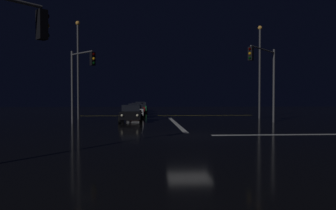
# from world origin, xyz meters

# --- Properties ---
(ground) EXTENTS (120.00, 120.00, 0.10)m
(ground) POSITION_xyz_m (0.00, 0.00, -0.05)
(ground) COLOR black
(stop_line_north) EXTENTS (0.35, 14.58, 0.01)m
(stop_line_north) POSITION_xyz_m (0.00, 8.50, 0.00)
(stop_line_north) COLOR white
(stop_line_north) RESTS_ON ground
(centre_line_ns) EXTENTS (22.00, 0.15, 0.01)m
(centre_line_ns) POSITION_xyz_m (0.00, 20.10, 0.00)
(centre_line_ns) COLOR yellow
(centre_line_ns) RESTS_ON ground
(crosswalk_bar_east) EXTENTS (14.58, 0.40, 0.01)m
(crosswalk_bar_east) POSITION_xyz_m (8.60, 0.00, 0.00)
(crosswalk_bar_east) COLOR white
(crosswalk_bar_east) RESTS_ON ground
(sedan_black) EXTENTS (2.02, 4.33, 1.57)m
(sedan_black) POSITION_xyz_m (-3.94, 10.27, 0.80)
(sedan_black) COLOR black
(sedan_black) RESTS_ON ground
(sedan_silver) EXTENTS (2.02, 4.33, 1.57)m
(sedan_silver) POSITION_xyz_m (-3.79, 16.83, 0.80)
(sedan_silver) COLOR #B7B7BC
(sedan_silver) RESTS_ON ground
(sedan_red) EXTENTS (2.02, 4.33, 1.57)m
(sedan_red) POSITION_xyz_m (-3.74, 22.96, 0.80)
(sedan_red) COLOR maroon
(sedan_red) RESTS_ON ground
(sedan_green) EXTENTS (2.02, 4.33, 1.57)m
(sedan_green) POSITION_xyz_m (-3.52, 29.44, 0.80)
(sedan_green) COLOR #14512D
(sedan_green) RESTS_ON ground
(sedan_white) EXTENTS (2.02, 4.33, 1.57)m
(sedan_white) POSITION_xyz_m (-3.78, 35.78, 0.80)
(sedan_white) COLOR silver
(sedan_white) RESTS_ON ground
(traffic_signal_nw) EXTENTS (2.46, 2.46, 6.21)m
(traffic_signal_nw) POSITION_xyz_m (-7.99, 7.99, 4.22)
(traffic_signal_nw) COLOR #4C4C51
(traffic_signal_nw) RESTS_ON ground
(traffic_signal_ne) EXTENTS (3.61, 3.61, 6.57)m
(traffic_signal_ne) POSITION_xyz_m (7.52, 7.52, 4.55)
(traffic_signal_ne) COLOR #4C4C51
(traffic_signal_ne) RESTS_ON ground
(streetlamp_left_near) EXTENTS (0.44, 0.44, 10.13)m
(streetlamp_left_near) POSITION_xyz_m (-9.60, 14.10, 5.77)
(streetlamp_left_near) COLOR #424247
(streetlamp_left_near) RESTS_ON ground
(streetlamp_right_near) EXTENTS (0.44, 0.44, 9.96)m
(streetlamp_right_near) POSITION_xyz_m (9.60, 14.10, 5.68)
(streetlamp_right_near) COLOR #424247
(streetlamp_right_near) RESTS_ON ground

